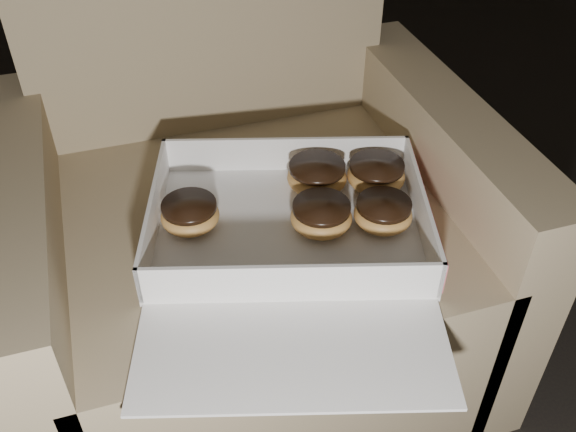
% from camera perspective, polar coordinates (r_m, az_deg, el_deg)
% --- Properties ---
extents(floor, '(4.50, 4.50, 0.00)m').
position_cam_1_polar(floor, '(1.30, -6.59, -12.36)').
color(floor, black).
rests_on(floor, ground).
extents(armchair, '(0.80, 0.67, 0.83)m').
position_cam_1_polar(armchair, '(1.15, -3.77, -1.75)').
color(armchair, '#8A7858').
rests_on(armchair, floor).
extents(bakery_box, '(0.52, 0.57, 0.07)m').
position_cam_1_polar(bakery_box, '(0.95, 0.27, -2.34)').
color(bakery_box, white).
rests_on(bakery_box, armchair).
extents(donut_a, '(0.09, 0.09, 0.04)m').
position_cam_1_polar(donut_a, '(0.98, -8.71, 0.16)').
color(donut_a, gold).
rests_on(donut_a, bakery_box).
extents(donut_b, '(0.10, 0.10, 0.05)m').
position_cam_1_polar(donut_b, '(1.06, 7.84, 3.68)').
color(donut_b, gold).
rests_on(donut_b, bakery_box).
extents(donut_c, '(0.09, 0.09, 0.05)m').
position_cam_1_polar(donut_c, '(0.97, 2.97, 0.02)').
color(donut_c, gold).
rests_on(donut_c, bakery_box).
extents(donut_d, '(0.09, 0.09, 0.04)m').
position_cam_1_polar(donut_d, '(0.98, 8.45, 0.27)').
color(donut_d, gold).
rests_on(donut_d, bakery_box).
extents(donut_e, '(0.10, 0.10, 0.05)m').
position_cam_1_polar(donut_e, '(1.04, 2.59, 3.58)').
color(donut_e, gold).
rests_on(donut_e, bakery_box).
extents(crumb_a, '(0.01, 0.01, 0.00)m').
position_cam_1_polar(crumb_a, '(0.89, 6.09, -6.49)').
color(crumb_a, black).
rests_on(crumb_a, bakery_box).
extents(crumb_b, '(0.01, 0.01, 0.00)m').
position_cam_1_polar(crumb_b, '(0.90, 2.93, -5.43)').
color(crumb_b, black).
rests_on(crumb_b, bakery_box).
extents(crumb_c, '(0.01, 0.01, 0.00)m').
position_cam_1_polar(crumb_c, '(0.89, 6.53, -6.42)').
color(crumb_c, black).
rests_on(crumb_c, bakery_box).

